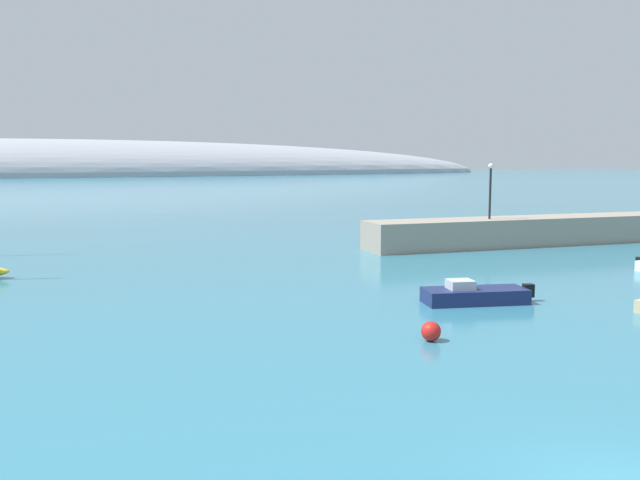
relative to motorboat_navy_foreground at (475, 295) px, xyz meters
name	(u,v)px	position (x,y,z in m)	size (l,w,h in m)	color
breakwater_rocks	(532,231)	(16.16, 15.51, 0.64)	(25.76, 3.47, 2.01)	gray
distant_ridge	(31,176)	(-15.32, 229.86, -0.37)	(355.57, 51.80, 25.18)	#999EA8
motorboat_navy_foreground	(475,295)	(0.00, 0.00, 0.00)	(5.05, 2.72, 1.05)	navy
mooring_buoy_red	(431,331)	(-5.16, -4.67, -0.02)	(0.70, 0.70, 0.70)	red
harbor_lamp_post	(490,184)	(12.25, 15.43, 4.09)	(0.36, 0.36, 3.91)	black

